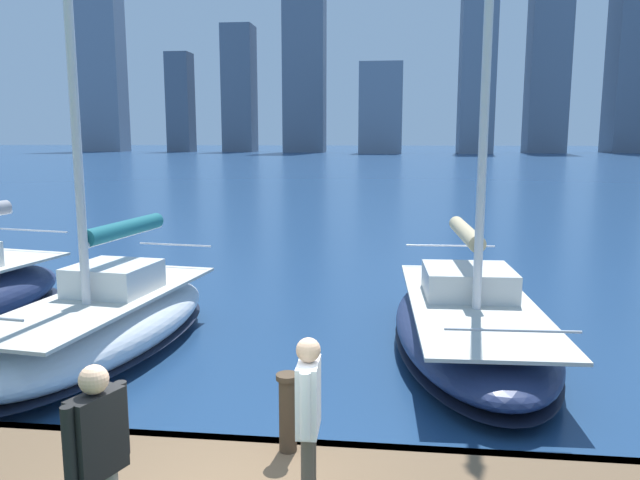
% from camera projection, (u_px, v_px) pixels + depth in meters
% --- Properties ---
extents(city_skyline, '(166.86, 23.63, 54.97)m').
position_uv_depth(city_skyline, '(415.00, 64.00, 161.14)').
color(city_skyline, slate).
rests_on(city_skyline, ground).
extents(sailboat_tan, '(3.14, 7.57, 10.31)m').
position_uv_depth(sailboat_tan, '(470.00, 321.00, 12.08)').
color(sailboat_tan, navy).
rests_on(sailboat_tan, ground).
extents(sailboat_teal, '(3.21, 6.94, 10.10)m').
position_uv_depth(sailboat_teal, '(105.00, 321.00, 11.81)').
color(sailboat_teal, silver).
rests_on(sailboat_teal, ground).
extents(person_white_shirt, '(0.23, 0.63, 1.71)m').
position_uv_depth(person_white_shirt, '(309.00, 408.00, 5.79)').
color(person_white_shirt, '#4C473D').
rests_on(person_white_shirt, dock_pier).
extents(person_black_shirt, '(0.36, 0.61, 1.76)m').
position_uv_depth(person_black_shirt, '(98.00, 449.00, 4.98)').
color(person_black_shirt, gray).
rests_on(person_black_shirt, dock_pier).
extents(mooring_post, '(0.26, 0.26, 0.91)m').
position_uv_depth(mooring_post, '(288.00, 411.00, 7.00)').
color(mooring_post, '#423323').
rests_on(mooring_post, dock_pier).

